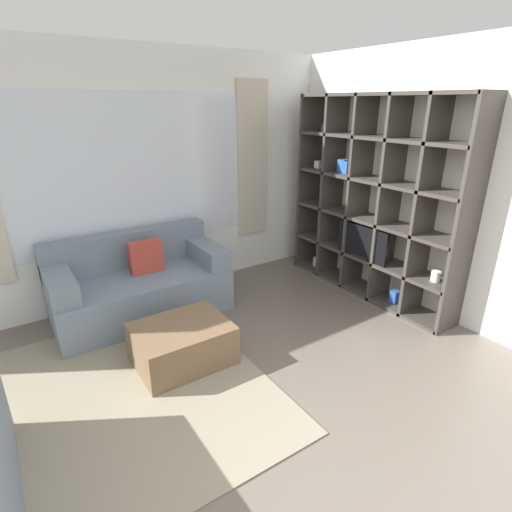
# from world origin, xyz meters

# --- Properties ---
(wall_back) EXTENTS (6.03, 0.11, 2.70)m
(wall_back) POSITION_xyz_m (0.00, 3.43, 1.36)
(wall_back) COLOR white
(wall_back) RESTS_ON ground_plane
(wall_right) EXTENTS (0.07, 4.60, 2.70)m
(wall_right) POSITION_xyz_m (2.45, 1.70, 1.35)
(wall_right) COLOR white
(wall_right) RESTS_ON ground_plane
(area_rug) EXTENTS (2.31, 2.35, 0.01)m
(area_rug) POSITION_xyz_m (-0.87, 1.76, 0.01)
(area_rug) COLOR gray
(area_rug) RESTS_ON ground_plane
(shelving_unit) EXTENTS (0.39, 2.21, 2.23)m
(shelving_unit) POSITION_xyz_m (2.25, 2.02, 1.10)
(shelving_unit) COLOR silver
(shelving_unit) RESTS_ON ground_plane
(couch_main) EXTENTS (1.75, 0.85, 0.85)m
(couch_main) POSITION_xyz_m (-0.21, 2.96, 0.32)
(couch_main) COLOR slate
(couch_main) RESTS_ON ground_plane
(ottoman) EXTENTS (0.80, 0.63, 0.36)m
(ottoman) POSITION_xyz_m (-0.20, 1.91, 0.18)
(ottoman) COLOR brown
(ottoman) RESTS_ON ground_plane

